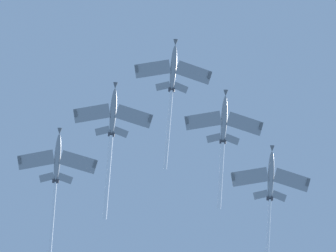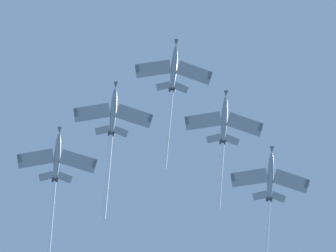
{
  "view_description": "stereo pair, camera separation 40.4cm",
  "coord_description": "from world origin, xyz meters",
  "px_view_note": "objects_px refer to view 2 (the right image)",
  "views": [
    {
      "loc": [
        -47.06,
        -12.21,
        1.54
      ],
      "look_at": [
        -9.08,
        3.16,
        164.94
      ],
      "focal_mm": 71.77,
      "sensor_mm": 36.0,
      "label": 1
    },
    {
      "loc": [
        -47.21,
        -11.83,
        1.54
      ],
      "look_at": [
        -9.08,
        3.16,
        164.94
      ],
      "focal_mm": 71.77,
      "sensor_mm": 36.0,
      "label": 2
    }
  ],
  "objects_px": {
    "jet_left_outer": "(270,188)",
    "jet_right_outer": "(56,169)",
    "jet_right_wing": "(111,133)",
    "jet_lead": "(172,84)",
    "jet_left_wing": "(223,136)"
  },
  "relations": [
    {
      "from": "jet_lead",
      "to": "jet_left_outer",
      "type": "distance_m",
      "value": 35.9
    },
    {
      "from": "jet_lead",
      "to": "jet_right_wing",
      "type": "height_order",
      "value": "jet_lead"
    },
    {
      "from": "jet_lead",
      "to": "jet_right_wing",
      "type": "distance_m",
      "value": 19.97
    },
    {
      "from": "jet_lead",
      "to": "jet_left_wing",
      "type": "relative_size",
      "value": 1.11
    },
    {
      "from": "jet_left_wing",
      "to": "jet_left_outer",
      "type": "bearing_deg",
      "value": -21.41
    },
    {
      "from": "jet_right_wing",
      "to": "jet_left_outer",
      "type": "distance_m",
      "value": 41.82
    },
    {
      "from": "jet_left_wing",
      "to": "jet_left_outer",
      "type": "distance_m",
      "value": 17.5
    },
    {
      "from": "jet_right_wing",
      "to": "jet_left_outer",
      "type": "bearing_deg",
      "value": -49.7
    },
    {
      "from": "jet_lead",
      "to": "jet_right_wing",
      "type": "relative_size",
      "value": 0.97
    },
    {
      "from": "jet_right_wing",
      "to": "jet_right_outer",
      "type": "xyz_separation_m",
      "value": [
        3.04,
        15.85,
        -3.14
      ]
    },
    {
      "from": "jet_right_wing",
      "to": "jet_lead",
      "type": "bearing_deg",
      "value": -104.24
    },
    {
      "from": "jet_left_outer",
      "to": "jet_right_wing",
      "type": "bearing_deg",
      "value": 130.3
    },
    {
      "from": "jet_left_wing",
      "to": "jet_lead",
      "type": "bearing_deg",
      "value": 154.91
    },
    {
      "from": "jet_left_outer",
      "to": "jet_right_outer",
      "type": "distance_m",
      "value": 53.3
    },
    {
      "from": "jet_left_outer",
      "to": "jet_left_wing",
      "type": "bearing_deg",
      "value": 158.59
    }
  ]
}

